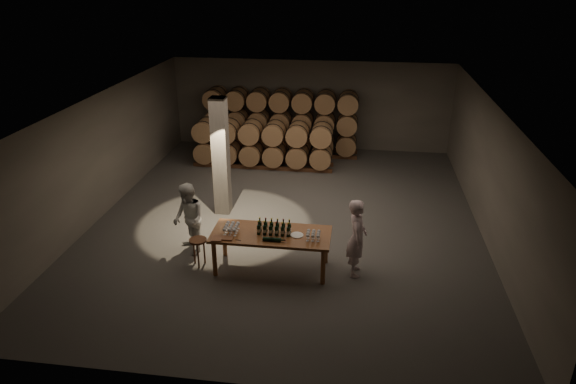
# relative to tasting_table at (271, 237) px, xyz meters

# --- Properties ---
(room) EXTENTS (12.00, 12.00, 12.00)m
(room) POSITION_rel_tasting_table_xyz_m (-1.80, 2.70, 0.80)
(room) COLOR #575552
(room) RESTS_ON ground
(tasting_table) EXTENTS (2.60, 1.10, 0.90)m
(tasting_table) POSITION_rel_tasting_table_xyz_m (0.00, 0.00, 0.00)
(tasting_table) COLOR brown
(tasting_table) RESTS_ON ground
(barrel_stack_back) EXTENTS (5.48, 0.95, 2.31)m
(barrel_stack_back) POSITION_rel_tasting_table_xyz_m (-0.96, 7.70, 0.40)
(barrel_stack_back) COLOR #55301D
(barrel_stack_back) RESTS_ON ground
(barrel_stack_front) EXTENTS (4.70, 0.95, 1.57)m
(barrel_stack_front) POSITION_rel_tasting_table_xyz_m (-1.35, 6.30, 0.03)
(barrel_stack_front) COLOR #55301D
(barrel_stack_front) RESTS_ON ground
(bottle_cluster) EXTENTS (0.73, 0.23, 0.33)m
(bottle_cluster) POSITION_rel_tasting_table_xyz_m (0.07, -0.01, 0.22)
(bottle_cluster) COLOR black
(bottle_cluster) RESTS_ON tasting_table
(lying_bottles) EXTENTS (0.49, 0.09, 0.09)m
(lying_bottles) POSITION_rel_tasting_table_xyz_m (0.09, -0.34, 0.15)
(lying_bottles) COLOR black
(lying_bottles) RESTS_ON tasting_table
(glass_cluster_left) EXTENTS (0.31, 0.42, 0.17)m
(glass_cluster_left) POSITION_rel_tasting_table_xyz_m (-0.87, -0.06, 0.23)
(glass_cluster_left) COLOR silver
(glass_cluster_left) RESTS_ON tasting_table
(glass_cluster_right) EXTENTS (0.30, 0.30, 0.16)m
(glass_cluster_right) POSITION_rel_tasting_table_xyz_m (0.93, -0.11, 0.22)
(glass_cluster_right) COLOR silver
(glass_cluster_right) RESTS_ON tasting_table
(plate) EXTENTS (0.28, 0.28, 0.02)m
(plate) POSITION_rel_tasting_table_xyz_m (0.57, -0.02, 0.11)
(plate) COLOR white
(plate) RESTS_ON tasting_table
(notebook_near) EXTENTS (0.25, 0.20, 0.03)m
(notebook_near) POSITION_rel_tasting_table_xyz_m (-0.88, -0.37, 0.12)
(notebook_near) COLOR brown
(notebook_near) RESTS_ON tasting_table
(notebook_corner) EXTENTS (0.26, 0.31, 0.02)m
(notebook_corner) POSITION_rel_tasting_table_xyz_m (-1.11, -0.40, 0.12)
(notebook_corner) COLOR brown
(notebook_corner) RESTS_ON tasting_table
(pen) EXTENTS (0.13, 0.03, 0.01)m
(pen) POSITION_rel_tasting_table_xyz_m (-0.64, -0.41, 0.11)
(pen) COLOR black
(pen) RESTS_ON tasting_table
(stool) EXTENTS (0.39, 0.39, 0.66)m
(stool) POSITION_rel_tasting_table_xyz_m (-1.65, -0.07, -0.26)
(stool) COLOR #55301D
(stool) RESTS_ON ground
(person_man) EXTENTS (0.45, 0.66, 1.77)m
(person_man) POSITION_rel_tasting_table_xyz_m (1.85, 0.08, 0.09)
(person_man) COLOR silver
(person_man) RESTS_ON ground
(person_woman) EXTENTS (1.02, 1.06, 1.72)m
(person_woman) POSITION_rel_tasting_table_xyz_m (-2.02, 0.48, 0.06)
(person_woman) COLOR silver
(person_woman) RESTS_ON ground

